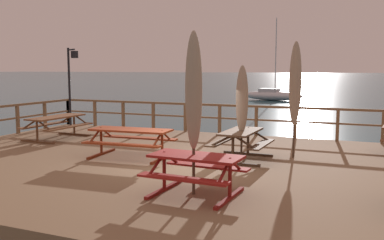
# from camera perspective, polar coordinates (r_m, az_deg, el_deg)

# --- Properties ---
(ground_plane) EXTENTS (600.00, 600.00, 0.00)m
(ground_plane) POSITION_cam_1_polar(r_m,az_deg,el_deg) (11.23, -1.55, -8.93)
(ground_plane) COLOR #2D5B6B
(wooden_deck) EXTENTS (15.33, 10.23, 0.67)m
(wooden_deck) POSITION_cam_1_polar(r_m,az_deg,el_deg) (11.14, -1.55, -7.27)
(wooden_deck) COLOR #846647
(wooden_deck) RESTS_ON ground
(railing_waterside_far) EXTENTS (15.13, 0.10, 1.09)m
(railing_waterside_far) POSITION_cam_1_polar(r_m,az_deg,el_deg) (15.55, 6.05, 0.70)
(railing_waterside_far) COLOR brown
(railing_waterside_far) RESTS_ON wooden_deck
(picnic_table_back_left) EXTENTS (1.78, 1.47, 0.78)m
(picnic_table_back_left) POSITION_cam_1_polar(r_m,az_deg,el_deg) (8.16, 0.52, -6.12)
(picnic_table_back_left) COLOR maroon
(picnic_table_back_left) RESTS_ON wooden_deck
(picnic_table_back_right) EXTENTS (1.42, 1.71, 0.78)m
(picnic_table_back_right) POSITION_cam_1_polar(r_m,az_deg,el_deg) (11.37, 6.48, -2.47)
(picnic_table_back_right) COLOR brown
(picnic_table_back_right) RESTS_ON wooden_deck
(picnic_table_mid_left) EXTENTS (2.27, 1.54, 0.78)m
(picnic_table_mid_left) POSITION_cam_1_polar(r_m,az_deg,el_deg) (11.71, -8.08, -2.15)
(picnic_table_mid_left) COLOR #993819
(picnic_table_mid_left) RESTS_ON wooden_deck
(picnic_table_mid_right) EXTENTS (1.47, 2.19, 0.78)m
(picnic_table_mid_right) POSITION_cam_1_polar(r_m,az_deg,el_deg) (15.35, -17.46, -0.27)
(picnic_table_mid_right) COLOR brown
(picnic_table_mid_right) RESTS_ON wooden_deck
(patio_umbrella_tall_back_right) EXTENTS (0.32, 0.32, 3.07)m
(patio_umbrella_tall_back_right) POSITION_cam_1_polar(r_m,az_deg,el_deg) (8.02, 0.23, 3.77)
(patio_umbrella_tall_back_right) COLOR #4C3828
(patio_umbrella_tall_back_right) RESTS_ON wooden_deck
(patio_umbrella_tall_front) EXTENTS (0.32, 0.32, 2.47)m
(patio_umbrella_tall_front) POSITION_cam_1_polar(r_m,az_deg,el_deg) (11.27, 6.62, 2.64)
(patio_umbrella_tall_front) COLOR #4C3828
(patio_umbrella_tall_front) RESTS_ON wooden_deck
(patio_umbrella_short_mid) EXTENTS (0.32, 0.32, 3.09)m
(patio_umbrella_short_mid) POSITION_cam_1_polar(r_m,az_deg,el_deg) (11.72, 13.46, 4.60)
(patio_umbrella_short_mid) COLOR #4C3828
(patio_umbrella_short_mid) RESTS_ON wooden_deck
(lamp_post_hooked) EXTENTS (0.64, 0.39, 3.20)m
(lamp_post_hooked) POSITION_cam_1_polar(r_m,az_deg,el_deg) (18.10, -15.66, 5.74)
(lamp_post_hooked) COLOR black
(lamp_post_hooked) RESTS_ON wooden_deck
(sailboat_distant) EXTENTS (6.18, 2.54, 7.72)m
(sailboat_distant) POSITION_cam_1_polar(r_m,az_deg,el_deg) (42.04, 10.48, 3.27)
(sailboat_distant) COLOR silver
(sailboat_distant) RESTS_ON ground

